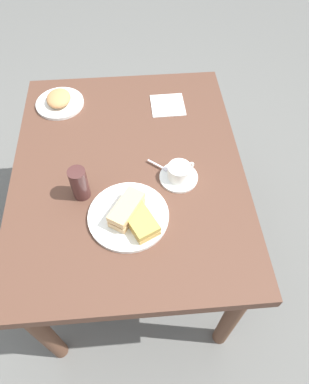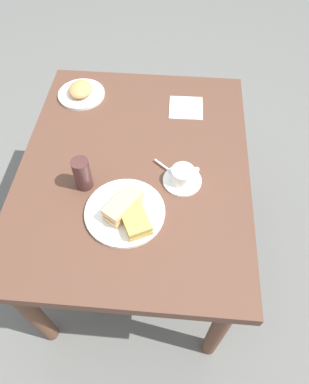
{
  "view_description": "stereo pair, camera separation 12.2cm",
  "coord_description": "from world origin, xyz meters",
  "px_view_note": "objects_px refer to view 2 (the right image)",
  "views": [
    {
      "loc": [
        -0.89,
        -0.03,
        1.8
      ],
      "look_at": [
        -0.15,
        -0.09,
        0.76
      ],
      "focal_mm": 32.74,
      "sensor_mm": 36.0,
      "label": 1
    },
    {
      "loc": [
        -0.89,
        -0.16,
        1.8
      ],
      "look_at": [
        -0.15,
        -0.09,
        0.76
      ],
      "focal_mm": 32.74,
      "sensor_mm": 36.0,
      "label": 2
    }
  ],
  "objects_px": {
    "sandwich_back": "(134,218)",
    "spoon": "(167,168)",
    "side_plate": "(81,94)",
    "drinking_glass": "(82,174)",
    "sandwich_front": "(123,206)",
    "coffee_cup": "(183,175)",
    "sandwich_plate": "(125,212)",
    "napkin": "(186,108)",
    "dining_table": "(135,178)",
    "coffee_saucer": "(182,181)"
  },
  "relations": [
    {
      "from": "sandwich_back",
      "to": "coffee_saucer",
      "type": "height_order",
      "value": "sandwich_back"
    },
    {
      "from": "sandwich_plate",
      "to": "coffee_cup",
      "type": "distance_m",
      "value": 0.26
    },
    {
      "from": "side_plate",
      "to": "sandwich_plate",
      "type": "bearing_deg",
      "value": -155.3
    },
    {
      "from": "side_plate",
      "to": "drinking_glass",
      "type": "distance_m",
      "value": 0.53
    },
    {
      "from": "sandwich_front",
      "to": "napkin",
      "type": "xyz_separation_m",
      "value": [
        0.58,
        -0.2,
        -0.04
      ]
    },
    {
      "from": "side_plate",
      "to": "napkin",
      "type": "bearing_deg",
      "value": -95.49
    },
    {
      "from": "coffee_cup",
      "to": "drinking_glass",
      "type": "xyz_separation_m",
      "value": [
        -0.05,
        0.37,
        0.03
      ]
    },
    {
      "from": "spoon",
      "to": "dining_table",
      "type": "bearing_deg",
      "value": 79.56
    },
    {
      "from": "side_plate",
      "to": "sandwich_back",
      "type": "bearing_deg",
      "value": -153.84
    },
    {
      "from": "sandwich_front",
      "to": "sandwich_back",
      "type": "bearing_deg",
      "value": -134.4
    },
    {
      "from": "side_plate",
      "to": "napkin",
      "type": "distance_m",
      "value": 0.49
    },
    {
      "from": "sandwich_back",
      "to": "coffee_saucer",
      "type": "distance_m",
      "value": 0.26
    },
    {
      "from": "spoon",
      "to": "napkin",
      "type": "xyz_separation_m",
      "value": [
        0.37,
        -0.06,
        -0.01
      ]
    },
    {
      "from": "spoon",
      "to": "drinking_glass",
      "type": "relative_size",
      "value": 0.62
    },
    {
      "from": "sandwich_plate",
      "to": "sandwich_front",
      "type": "height_order",
      "value": "sandwich_front"
    },
    {
      "from": "side_plate",
      "to": "coffee_cup",
      "type": "bearing_deg",
      "value": -133.63
    },
    {
      "from": "side_plate",
      "to": "drinking_glass",
      "type": "xyz_separation_m",
      "value": [
        -0.51,
        -0.12,
        0.06
      ]
    },
    {
      "from": "sandwich_front",
      "to": "coffee_saucer",
      "type": "relative_size",
      "value": 1.09
    },
    {
      "from": "sandwich_front",
      "to": "spoon",
      "type": "relative_size",
      "value": 1.93
    },
    {
      "from": "coffee_cup",
      "to": "napkin",
      "type": "bearing_deg",
      "value": -0.02
    },
    {
      "from": "side_plate",
      "to": "napkin",
      "type": "height_order",
      "value": "side_plate"
    },
    {
      "from": "spoon",
      "to": "drinking_glass",
      "type": "bearing_deg",
      "value": 107.6
    },
    {
      "from": "coffee_saucer",
      "to": "napkin",
      "type": "xyz_separation_m",
      "value": [
        0.42,
        -0.0,
        -0.0
      ]
    },
    {
      "from": "napkin",
      "to": "drinking_glass",
      "type": "bearing_deg",
      "value": 141.73
    },
    {
      "from": "dining_table",
      "to": "coffee_cup",
      "type": "relative_size",
      "value": 10.74
    },
    {
      "from": "spoon",
      "to": "drinking_glass",
      "type": "xyz_separation_m",
      "value": [
        -0.1,
        0.31,
        0.06
      ]
    },
    {
      "from": "coffee_saucer",
      "to": "coffee_cup",
      "type": "height_order",
      "value": "coffee_cup"
    },
    {
      "from": "dining_table",
      "to": "napkin",
      "type": "relative_size",
      "value": 7.71
    },
    {
      "from": "sandwich_plate",
      "to": "coffee_saucer",
      "type": "height_order",
      "value": "sandwich_plate"
    },
    {
      "from": "sandwich_plate",
      "to": "napkin",
      "type": "height_order",
      "value": "sandwich_plate"
    },
    {
      "from": "spoon",
      "to": "side_plate",
      "type": "relative_size",
      "value": 0.39
    },
    {
      "from": "sandwich_back",
      "to": "napkin",
      "type": "relative_size",
      "value": 1.13
    },
    {
      "from": "sandwich_back",
      "to": "spoon",
      "type": "bearing_deg",
      "value": -21.85
    },
    {
      "from": "sandwich_front",
      "to": "coffee_saucer",
      "type": "distance_m",
      "value": 0.26
    },
    {
      "from": "coffee_saucer",
      "to": "drinking_glass",
      "type": "distance_m",
      "value": 0.38
    },
    {
      "from": "dining_table",
      "to": "coffee_cup",
      "type": "height_order",
      "value": "coffee_cup"
    },
    {
      "from": "spoon",
      "to": "side_plate",
      "type": "distance_m",
      "value": 0.6
    },
    {
      "from": "dining_table",
      "to": "coffee_cup",
      "type": "bearing_deg",
      "value": -110.64
    },
    {
      "from": "sandwich_front",
      "to": "drinking_glass",
      "type": "relative_size",
      "value": 1.2
    },
    {
      "from": "sandwich_back",
      "to": "coffee_cup",
      "type": "bearing_deg",
      "value": -39.08
    },
    {
      "from": "sandwich_back",
      "to": "side_plate",
      "type": "distance_m",
      "value": 0.74
    },
    {
      "from": "sandwich_plate",
      "to": "sandwich_front",
      "type": "distance_m",
      "value": 0.04
    },
    {
      "from": "coffee_saucer",
      "to": "spoon",
      "type": "xyz_separation_m",
      "value": [
        0.05,
        0.06,
        0.01
      ]
    },
    {
      "from": "coffee_cup",
      "to": "dining_table",
      "type": "bearing_deg",
      "value": 69.36
    },
    {
      "from": "sandwich_plate",
      "to": "drinking_glass",
      "type": "bearing_deg",
      "value": 56.16
    },
    {
      "from": "coffee_cup",
      "to": "sandwich_back",
      "type": "bearing_deg",
      "value": 140.92
    },
    {
      "from": "coffee_cup",
      "to": "spoon",
      "type": "relative_size",
      "value": 1.28
    },
    {
      "from": "sandwich_front",
      "to": "coffee_cup",
      "type": "relative_size",
      "value": 1.5
    },
    {
      "from": "dining_table",
      "to": "napkin",
      "type": "height_order",
      "value": "napkin"
    },
    {
      "from": "sandwich_front",
      "to": "coffee_cup",
      "type": "xyz_separation_m",
      "value": [
        0.16,
        -0.2,
        -0.0
      ]
    }
  ]
}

